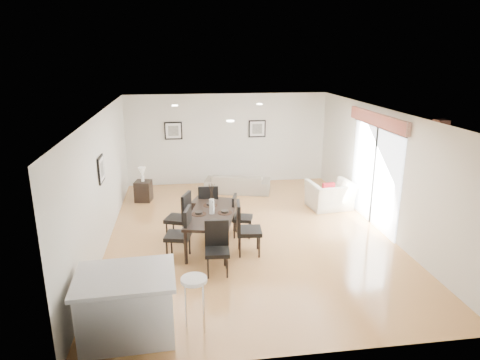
{
  "coord_description": "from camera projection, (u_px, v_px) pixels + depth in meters",
  "views": [
    {
      "loc": [
        -1.4,
        -8.6,
        3.85
      ],
      "look_at": [
        -0.13,
        0.4,
        1.13
      ],
      "focal_mm": 32.0,
      "sensor_mm": 36.0,
      "label": 1
    }
  ],
  "objects": [
    {
      "name": "ground",
      "position": [
        248.0,
        234.0,
        9.45
      ],
      "size": [
        8.0,
        8.0,
        0.0
      ],
      "primitive_type": "plane",
      "color": "tan",
      "rests_on": "ground"
    },
    {
      "name": "wall_back",
      "position": [
        227.0,
        139.0,
        12.86
      ],
      "size": [
        6.0,
        0.04,
        2.7
      ],
      "primitive_type": "cube",
      "color": "silver",
      "rests_on": "ground"
    },
    {
      "name": "wall_front",
      "position": [
        300.0,
        264.0,
        5.27
      ],
      "size": [
        6.0,
        0.04,
        2.7
      ],
      "primitive_type": "cube",
      "color": "silver",
      "rests_on": "ground"
    },
    {
      "name": "wall_left",
      "position": [
        103.0,
        181.0,
        8.66
      ],
      "size": [
        0.04,
        8.0,
        2.7
      ],
      "primitive_type": "cube",
      "color": "silver",
      "rests_on": "ground"
    },
    {
      "name": "wall_right",
      "position": [
        382.0,
        170.0,
        9.47
      ],
      "size": [
        0.04,
        8.0,
        2.7
      ],
      "primitive_type": "cube",
      "color": "silver",
      "rests_on": "ground"
    },
    {
      "name": "ceiling",
      "position": [
        249.0,
        112.0,
        8.68
      ],
      "size": [
        6.0,
        8.0,
        0.02
      ],
      "primitive_type": "cube",
      "color": "white",
      "rests_on": "wall_back"
    },
    {
      "name": "sofa",
      "position": [
        238.0,
        183.0,
        12.23
      ],
      "size": [
        1.96,
        1.16,
        0.54
      ],
      "primitive_type": "imported",
      "rotation": [
        0.0,
        0.0,
        2.89
      ],
      "color": "gray",
      "rests_on": "ground"
    },
    {
      "name": "armchair",
      "position": [
        330.0,
        195.0,
        10.92
      ],
      "size": [
        1.17,
        1.06,
        0.7
      ],
      "primitive_type": "imported",
      "rotation": [
        0.0,
        0.0,
        3.25
      ],
      "color": "beige",
      "rests_on": "ground"
    },
    {
      "name": "courtyard_plant_b",
      "position": [
        444.0,
        191.0,
        11.33
      ],
      "size": [
        0.45,
        0.45,
        0.63
      ],
      "primitive_type": "imported",
      "rotation": [
        0.0,
        0.0,
        0.33
      ],
      "color": "#3D5B27",
      "rests_on": "ground"
    },
    {
      "name": "dining_table",
      "position": [
        212.0,
        217.0,
        8.67
      ],
      "size": [
        1.25,
        1.89,
        0.72
      ],
      "rotation": [
        0.0,
        0.0,
        -0.23
      ],
      "color": "black",
      "rests_on": "ground"
    },
    {
      "name": "dining_chair_wnear",
      "position": [
        182.0,
        231.0,
        8.18
      ],
      "size": [
        0.56,
        0.56,
        1.04
      ],
      "rotation": [
        0.0,
        0.0,
        -1.8
      ],
      "color": "black",
      "rests_on": "ground"
    },
    {
      "name": "dining_chair_wfar",
      "position": [
        182.0,
        214.0,
        8.99
      ],
      "size": [
        0.61,
        0.61,
        1.05
      ],
      "rotation": [
        0.0,
        0.0,
        -1.94
      ],
      "color": "black",
      "rests_on": "ground"
    },
    {
      "name": "dining_chair_enear",
      "position": [
        244.0,
        226.0,
        8.36
      ],
      "size": [
        0.52,
        0.52,
        1.07
      ],
      "rotation": [
        0.0,
        0.0,
        1.48
      ],
      "color": "black",
      "rests_on": "ground"
    },
    {
      "name": "dining_chair_efar",
      "position": [
        239.0,
        214.0,
        9.23
      ],
      "size": [
        0.5,
        0.5,
        0.92
      ],
      "rotation": [
        0.0,
        0.0,
        1.31
      ],
      "color": "black",
      "rests_on": "ground"
    },
    {
      "name": "dining_chair_head",
      "position": [
        217.0,
        244.0,
        7.68
      ],
      "size": [
        0.46,
        0.46,
        0.97
      ],
      "rotation": [
        0.0,
        0.0,
        -0.06
      ],
      "color": "black",
      "rests_on": "ground"
    },
    {
      "name": "dining_chair_foot",
      "position": [
        208.0,
        204.0,
        9.71
      ],
      "size": [
        0.46,
        0.46,
        1.0
      ],
      "rotation": [
        0.0,
        0.0,
        3.11
      ],
      "color": "black",
      "rests_on": "ground"
    },
    {
      "name": "vase",
      "position": [
        212.0,
        201.0,
        8.58
      ],
      "size": [
        0.83,
        1.27,
        0.64
      ],
      "color": "white",
      "rests_on": "dining_table"
    },
    {
      "name": "coffee_table",
      "position": [
        213.0,
        208.0,
        10.46
      ],
      "size": [
        1.12,
        0.89,
        0.39
      ],
      "primitive_type": "cube",
      "rotation": [
        0.0,
        0.0,
        -0.36
      ],
      "color": "black",
      "rests_on": "ground"
    },
    {
      "name": "side_table",
      "position": [
        143.0,
        191.0,
        11.49
      ],
      "size": [
        0.49,
        0.49,
        0.55
      ],
      "primitive_type": "cube",
      "rotation": [
        0.0,
        0.0,
        -0.19
      ],
      "color": "black",
      "rests_on": "ground"
    },
    {
      "name": "table_lamp",
      "position": [
        142.0,
        172.0,
        11.34
      ],
      "size": [
        0.2,
        0.2,
        0.38
      ],
      "color": "white",
      "rests_on": "side_table"
    },
    {
      "name": "cushion",
      "position": [
        328.0,
        189.0,
        10.75
      ],
      "size": [
        0.32,
        0.14,
        0.31
      ],
      "primitive_type": "cube",
      "rotation": [
        0.0,
        0.0,
        3.29
      ],
      "color": "maroon",
      "rests_on": "armchair"
    },
    {
      "name": "kitchen_island",
      "position": [
        127.0,
        305.0,
        5.95
      ],
      "size": [
        1.4,
        1.1,
        0.95
      ],
      "rotation": [
        0.0,
        0.0,
        0.05
      ],
      "color": "silver",
      "rests_on": "ground"
    },
    {
      "name": "bar_stool",
      "position": [
        194.0,
        285.0,
        6.01
      ],
      "size": [
        0.37,
        0.37,
        0.82
      ],
      "color": "white",
      "rests_on": "ground"
    },
    {
      "name": "framed_print_back_left",
      "position": [
        173.0,
        131.0,
        12.53
      ],
      "size": [
        0.52,
        0.04,
        0.52
      ],
      "color": "black",
      "rests_on": "wall_back"
    },
    {
      "name": "framed_print_back_right",
      "position": [
        257.0,
        129.0,
        12.87
      ],
      "size": [
        0.52,
        0.04,
        0.52
      ],
      "color": "black",
      "rests_on": "wall_back"
    },
    {
      "name": "framed_print_left_wall",
      "position": [
        101.0,
        169.0,
        8.39
      ],
      "size": [
        0.04,
        0.52,
        0.52
      ],
      "rotation": [
        0.0,
        0.0,
        1.57
      ],
      "color": "black",
      "rests_on": "wall_left"
    },
    {
      "name": "sliding_door",
      "position": [
        375.0,
        153.0,
        9.66
      ],
      "size": [
        0.12,
        2.7,
        2.57
      ],
      "color": "white",
      "rests_on": "wall_right"
    }
  ]
}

